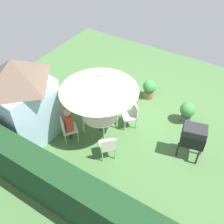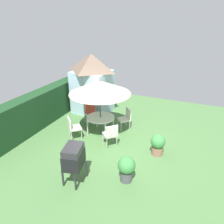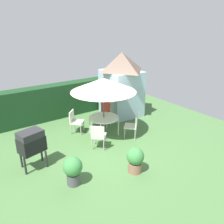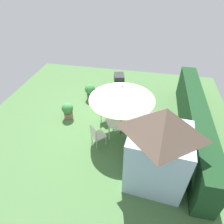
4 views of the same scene
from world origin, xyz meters
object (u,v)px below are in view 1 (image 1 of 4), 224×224
(garden_shed, at_px, (22,100))
(potted_plant_by_shed, at_px, (187,112))
(potted_plant_by_grill, at_px, (149,88))
(person_in_red, at_px, (68,121))
(bbq_grill, at_px, (193,136))
(chair_toward_house, at_px, (95,98))
(patio_umbrella, at_px, (99,83))
(chair_toward_hedge, at_px, (132,114))
(chair_near_shed, at_px, (67,128))
(chair_far_side, at_px, (108,146))
(patio_table, at_px, (100,116))

(garden_shed, bearing_deg, potted_plant_by_shed, -141.38)
(potted_plant_by_shed, distance_m, potted_plant_by_grill, 1.78)
(potted_plant_by_shed, relative_size, potted_plant_by_grill, 1.05)
(garden_shed, xyz_separation_m, person_in_red, (-1.24, -0.54, -0.70))
(bbq_grill, bearing_deg, chair_toward_house, -3.57)
(garden_shed, xyz_separation_m, patio_umbrella, (-1.88, -1.36, 0.51))
(chair_toward_hedge, bearing_deg, patio_umbrella, 46.44)
(potted_plant_by_grill, bearing_deg, chair_near_shed, 69.42)
(potted_plant_by_grill, xyz_separation_m, person_in_red, (1.22, 3.33, 0.36))
(chair_toward_house, distance_m, potted_plant_by_grill, 2.17)
(person_in_red, bearing_deg, garden_shed, 23.60)
(chair_far_side, relative_size, chair_toward_house, 1.00)
(person_in_red, bearing_deg, chair_far_side, -179.93)
(chair_far_side, distance_m, chair_toward_hedge, 1.60)
(chair_toward_hedge, distance_m, potted_plant_by_shed, 1.94)
(bbq_grill, bearing_deg, person_in_red, 21.63)
(bbq_grill, distance_m, chair_toward_house, 3.69)
(patio_table, height_order, bbq_grill, bbq_grill)
(chair_near_shed, distance_m, chair_toward_house, 1.70)
(chair_far_side, bearing_deg, chair_toward_hedge, -87.27)
(potted_plant_by_shed, bearing_deg, potted_plant_by_grill, -17.73)
(chair_far_side, bearing_deg, chair_near_shed, 2.63)
(chair_near_shed, height_order, chair_far_side, same)
(chair_toward_hedge, height_order, potted_plant_by_shed, chair_toward_hedge)
(chair_far_side, height_order, chair_toward_hedge, same)
(chair_toward_house, distance_m, potted_plant_by_shed, 3.26)
(chair_near_shed, bearing_deg, chair_far_side, -177.37)
(garden_shed, relative_size, chair_near_shed, 3.22)
(patio_umbrella, height_order, potted_plant_by_shed, patio_umbrella)
(bbq_grill, height_order, potted_plant_by_shed, bbq_grill)
(potted_plant_by_shed, bearing_deg, chair_far_side, 62.29)
(patio_table, relative_size, chair_near_shed, 1.27)
(bbq_grill, height_order, chair_far_side, bbq_grill)
(chair_toward_house, height_order, potted_plant_by_grill, chair_toward_house)
(patio_umbrella, bearing_deg, chair_toward_house, -46.70)
(bbq_grill, bearing_deg, potted_plant_by_shed, -65.79)
(patio_umbrella, bearing_deg, patio_table, 180.00)
(chair_toward_hedge, height_order, potted_plant_by_grill, chair_toward_hedge)
(patio_table, relative_size, chair_toward_hedge, 1.27)
(bbq_grill, xyz_separation_m, chair_far_side, (2.08, 1.40, -0.33))
(garden_shed, distance_m, chair_toward_house, 2.62)
(person_in_red, bearing_deg, chair_toward_house, -85.50)
(chair_near_shed, relative_size, person_in_red, 0.71)
(bbq_grill, height_order, chair_near_shed, bbq_grill)
(potted_plant_by_shed, bearing_deg, person_in_red, 43.62)
(potted_plant_by_grill, bearing_deg, chair_toward_hedge, 95.38)
(bbq_grill, bearing_deg, potted_plant_by_grill, -39.66)
(patio_umbrella, height_order, bbq_grill, patio_umbrella)
(bbq_grill, relative_size, potted_plant_by_shed, 1.48)
(patio_table, bearing_deg, chair_near_shed, 52.13)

